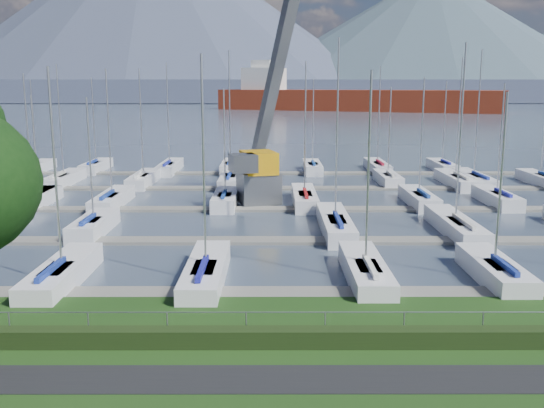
{
  "coord_description": "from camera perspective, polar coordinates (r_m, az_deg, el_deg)",
  "views": [
    {
      "loc": [
        -0.04,
        -21.67,
        9.68
      ],
      "look_at": [
        0.0,
        12.0,
        3.0
      ],
      "focal_mm": 40.0,
      "sensor_mm": 36.0,
      "label": 1
    }
  ],
  "objects": [
    {
      "name": "sailboat_fleet",
      "position": [
        51.06,
        -1.71,
        6.51
      ],
      "size": [
        75.4,
        49.72,
        13.58
      ],
      "color": "maroon",
      "rests_on": "water"
    },
    {
      "name": "foothill",
      "position": [
        351.68,
        -0.07,
        10.62
      ],
      "size": [
        900.0,
        80.0,
        12.0
      ],
      "primitive_type": "cube",
      "color": "#464E67",
      "rests_on": "water"
    },
    {
      "name": "water",
      "position": [
        281.85,
        -0.07,
        9.17
      ],
      "size": [
        800.0,
        540.0,
        0.2
      ],
      "primitive_type": "cube",
      "color": "#404C5D"
    },
    {
      "name": "path",
      "position": [
        21.02,
        0.05,
        -16.16
      ],
      "size": [
        160.0,
        2.0,
        0.04
      ],
      "primitive_type": "cube",
      "color": "black",
      "rests_on": "grass"
    },
    {
      "name": "cargo_ship_mid",
      "position": [
        236.83,
        6.83,
        9.64
      ],
      "size": [
        106.94,
        57.11,
        21.5
      ],
      "rotation": [
        0.0,
        0.0,
        -0.38
      ],
      "color": "maroon",
      "rests_on": "water"
    },
    {
      "name": "docks",
      "position": [
        48.68,
        -0.02,
        -0.51
      ],
      "size": [
        90.0,
        41.6,
        0.25
      ],
      "color": "gray",
      "rests_on": "water"
    },
    {
      "name": "crane",
      "position": [
        51.37,
        -0.74,
        6.36
      ],
      "size": [
        7.08,
        13.11,
        22.35
      ],
      "rotation": [
        0.0,
        0.0,
        0.26
      ],
      "color": "slate",
      "rests_on": "water"
    },
    {
      "name": "mountains",
      "position": [
        427.96,
        0.95,
        16.18
      ],
      "size": [
        1190.0,
        360.0,
        115.0
      ],
      "color": "#444D63",
      "rests_on": "water"
    },
    {
      "name": "hedge",
      "position": [
        23.22,
        0.04,
        -12.46
      ],
      "size": [
        80.0,
        0.7,
        0.7
      ],
      "primitive_type": "cube",
      "color": "black",
      "rests_on": "grass"
    },
    {
      "name": "fence",
      "position": [
        23.27,
        0.04,
        -10.15
      ],
      "size": [
        80.0,
        0.04,
        0.04
      ],
      "primitive_type": "cylinder",
      "rotation": [
        0.0,
        1.57,
        0.0
      ],
      "color": "gray",
      "rests_on": "grass"
    }
  ]
}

